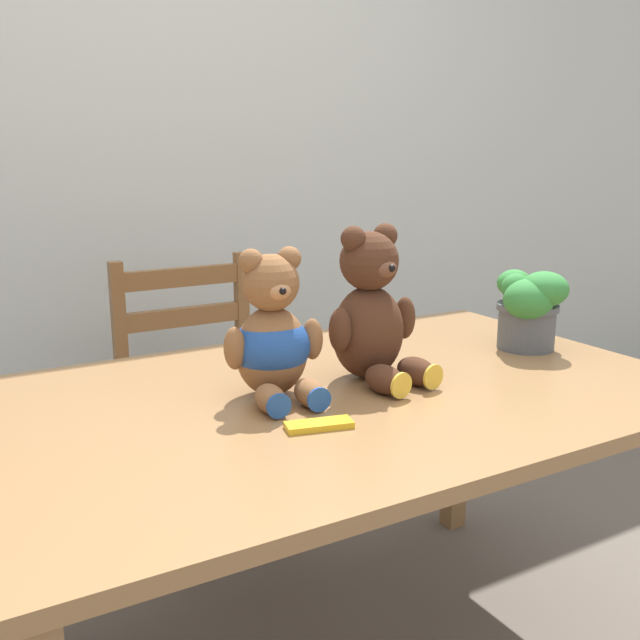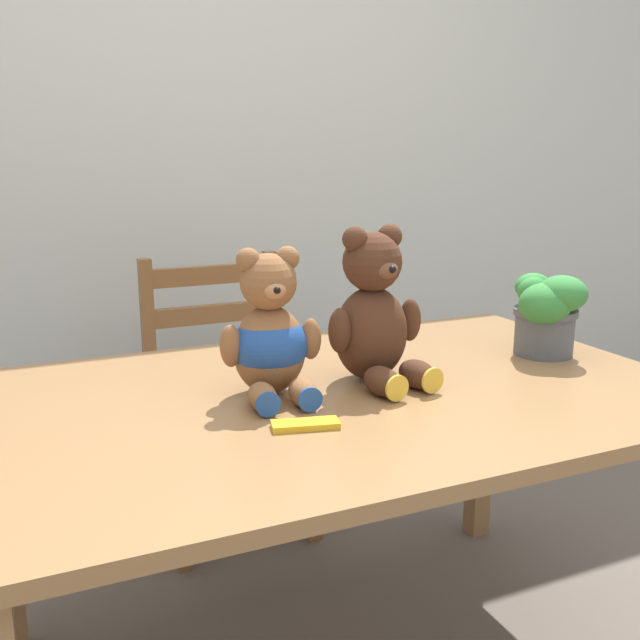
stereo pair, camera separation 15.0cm
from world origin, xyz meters
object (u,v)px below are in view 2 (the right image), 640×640
Objects in this scene: wooden_chair_behind at (225,394)px; potted_plant at (547,310)px; teddy_bear_left at (270,337)px; chocolate_bar at (305,425)px; teddy_bear_right at (374,315)px.

wooden_chair_behind is 1.06m from potted_plant.
teddy_bear_left is at bearing 80.67° from wooden_chair_behind.
potted_plant is at bearing 15.19° from chocolate_bar.
chocolate_bar is at bearing -164.81° from potted_plant.
chocolate_bar is (-0.01, -0.20, -0.12)m from teddy_bear_left.
teddy_bear_right is (0.11, -0.80, 0.42)m from wooden_chair_behind.
teddy_bear_right is at bearing 179.98° from potted_plant.
chocolate_bar is (-0.25, -0.20, -0.14)m from teddy_bear_right.
potted_plant is at bearing 126.48° from wooden_chair_behind.
teddy_bear_left is at bearing 179.63° from potted_plant.
wooden_chair_behind reaches higher than chocolate_bar.
wooden_chair_behind is 2.57× the size of teddy_bear_right.
wooden_chair_behind is 0.90m from teddy_bear_right.
teddy_bear_right is (0.24, -0.00, 0.02)m from teddy_bear_left.
potted_plant reaches higher than chocolate_bar.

